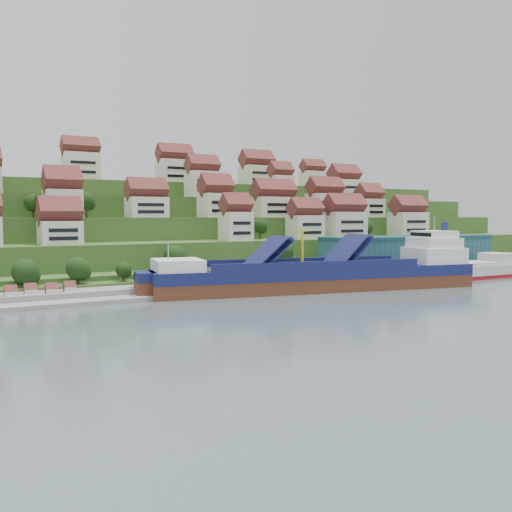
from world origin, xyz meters
TOP-DOWN VIEW (x-y plane):
  - ground at (0.00, 0.00)m, footprint 300.00×300.00m
  - quay at (20.00, 15.00)m, footprint 180.00×14.00m
  - pebble_beach at (-58.00, 12.00)m, footprint 45.00×20.00m
  - hillside at (0.00, 103.55)m, footprint 260.00×128.00m
  - hillside_village at (5.12, 60.99)m, footprint 159.35×61.30m
  - hillside_trees at (-7.75, 45.66)m, footprint 132.76×62.05m
  - warehouse at (52.00, 17.00)m, footprint 60.00×15.00m
  - flagpole at (18.11, 10.00)m, footprint 1.28×0.16m
  - beach_huts at (-60.00, 10.75)m, footprint 14.40×3.70m
  - cargo_ship at (5.68, -1.23)m, footprint 83.87×28.85m
  - second_ship at (64.46, -1.07)m, footprint 27.16×10.44m

SIDE VIEW (x-z plane):
  - ground at x=0.00m, z-range 0.00..0.00m
  - pebble_beach at x=-58.00m, z-range 0.00..1.00m
  - quay at x=20.00m, z-range 0.00..2.20m
  - beach_huts at x=-60.00m, z-range 1.00..3.20m
  - second_ship at x=64.46m, z-range -1.55..6.28m
  - cargo_ship at x=5.68m, z-range -5.76..12.70m
  - flagpole at x=18.11m, z-range 2.88..10.88m
  - warehouse at x=52.00m, z-range 2.20..12.20m
  - hillside at x=0.00m, z-range -4.84..26.16m
  - hillside_trees at x=-7.75m, z-range 1.57..33.13m
  - hillside_village at x=5.12m, z-range 9.75..39.22m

